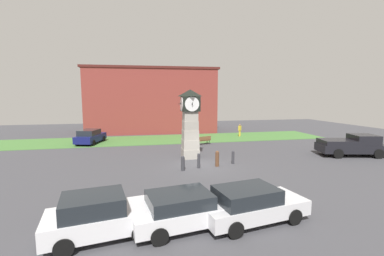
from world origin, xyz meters
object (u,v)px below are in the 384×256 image
Objects in this scene: bollard_end_row at (183,163)px; bench at (204,140)px; pickup_truck at (352,145)px; car_navy_sedan at (100,215)px; car_by_building at (251,204)px; car_near_tower at (185,209)px; bollard_near_tower at (233,157)px; clock_tower at (190,122)px; bollard_far_row at (199,161)px; car_far_lot at (90,137)px; pedestrian_crossing_lot at (240,129)px; bollard_mid_row at (217,158)px.

bollard_end_row is 9.88m from bench.
bench is at bearing 145.39° from pickup_truck.
car_by_building is at bearing -0.69° from car_navy_sedan.
car_navy_sedan is 0.90× the size of car_near_tower.
bollard_near_tower is 0.24× the size of car_navy_sedan.
car_by_building reaches higher than bollard_end_row.
bollard_near_tower is at bearing -42.73° from clock_tower.
bollard_far_row reaches higher than bench.
pedestrian_crossing_lot is (17.86, 1.40, 0.12)m from car_far_lot.
bollard_near_tower is at bearing -178.05° from pickup_truck.
car_far_lot is at bearing 109.06° from car_near_tower.
bollard_near_tower is 0.98× the size of bollard_end_row.
bollard_end_row is 0.25× the size of car_navy_sedan.
bench is (-0.17, 8.11, 0.01)m from bollard_near_tower.
bench is 7.41m from pedestrian_crossing_lot.
bollard_mid_row is 8.39m from car_by_building.
bollard_mid_row is 1.45m from bollard_far_row.
bench is at bearing 66.91° from bollard_end_row.
bollard_far_row is 0.26× the size of car_navy_sedan.
clock_tower is at bearing 70.63° from bollard_end_row.
bollard_end_row is at bearing 100.67° from car_by_building.
bench is (2.42, 16.84, -0.22)m from car_by_building.
bench is at bearing 81.84° from car_by_building.
bollard_near_tower is 0.22× the size of car_near_tower.
clock_tower reaches higher than bench.
bollard_mid_row is 0.72× the size of pedestrian_crossing_lot.
bollard_mid_row is 8.62m from bench.
pedestrian_crossing_lot is at bearing 65.40° from bollard_near_tower.
clock_tower is at bearing -42.57° from car_far_lot.
bollard_end_row is (-1.26, -3.57, -2.45)m from clock_tower.
car_by_building is 22.04m from car_far_lot.
bollard_near_tower is 8.11m from bench.
car_navy_sedan is 0.72× the size of pickup_truck.
car_near_tower is (-2.47, -7.99, 0.17)m from bollard_far_row.
bollard_near_tower is 0.60× the size of bench.
car_near_tower reaches higher than bollard_far_row.
bollard_far_row is at bearing -175.96° from pickup_truck.
pedestrian_crossing_lot reaches higher than car_navy_sedan.
clock_tower reaches higher than pedestrian_crossing_lot.
car_navy_sedan is 3.18m from car_near_tower.
car_far_lot is at bearing 128.32° from bollard_far_row.
car_near_tower is 2.88× the size of pedestrian_crossing_lot.
bollard_mid_row is (1.40, -3.01, -2.39)m from clock_tower.
pickup_truck is (13.86, 0.98, 0.38)m from bollard_far_row.
clock_tower is 5.59× the size of bollard_near_tower.
bollard_end_row is 0.22× the size of car_by_building.
bollard_far_row is at bearing 72.83° from car_near_tower.
bollard_end_row is at bearing -56.38° from car_far_lot.
car_near_tower is 2.75× the size of bench.
bollard_end_row is 0.18× the size of pickup_truck.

